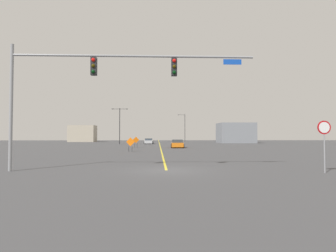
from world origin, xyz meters
name	(u,v)px	position (x,y,z in m)	size (l,w,h in m)	color
ground	(166,170)	(0.00, 0.00, 0.00)	(203.77, 203.77, 0.00)	#444447
road_centre_stripe	(159,143)	(0.00, 56.60, 0.00)	(0.16, 113.21, 0.01)	yellow
traffic_signal_assembly	(94,77)	(-4.27, -0.01, 5.55)	(14.42, 0.44, 7.44)	gray
stop_sign	(324,136)	(8.68, -1.51, 2.03)	(0.76, 0.07, 2.89)	gray
street_lamp_far_right	(120,123)	(-9.40, 50.00, 5.00)	(3.80, 0.24, 8.45)	black
street_lamp_mid_right	(184,126)	(8.63, 78.49, 5.08)	(2.47, 0.24, 9.20)	black
construction_sign_median_far	(130,143)	(-3.97, 19.53, 1.13)	(1.12, 0.32, 1.81)	orange
construction_sign_right_shoulder	(136,141)	(-4.14, 31.16, 1.18)	(1.09, 0.20, 1.86)	orange
car_orange_mid	(177,144)	(2.83, 30.63, 0.66)	(2.33, 4.64, 1.37)	orange
car_silver_distant	(149,141)	(-2.63, 52.31, 0.63)	(2.20, 4.17, 1.32)	#B7BABF
roadside_building_west	(83,134)	(-24.49, 74.77, 2.63)	(8.12, 5.55, 5.27)	#B2A893
roadside_building_east	(236,133)	(21.07, 60.35, 2.73)	(9.41, 7.79, 5.46)	gray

